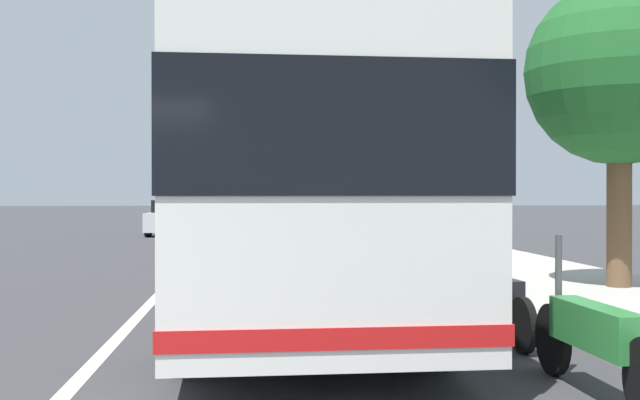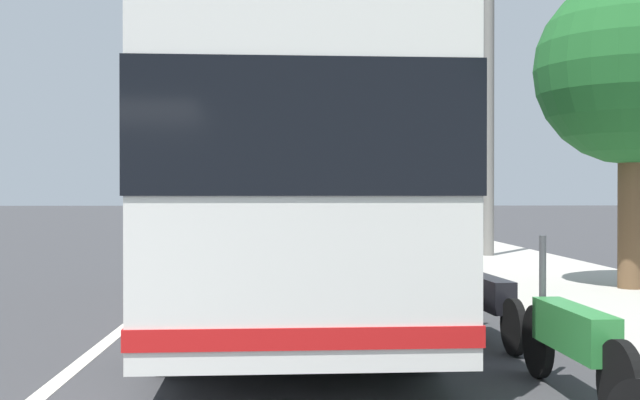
% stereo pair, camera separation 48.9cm
% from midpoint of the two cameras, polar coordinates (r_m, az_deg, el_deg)
% --- Properties ---
extents(sidewalk_curb, '(110.00, 3.60, 0.14)m').
position_cam_midpoint_polar(sidewalk_curb, '(13.59, 16.74, -6.19)').
color(sidewalk_curb, '#B2ADA3').
rests_on(sidewalk_curb, ground).
extents(lane_divider_line, '(110.00, 0.16, 0.01)m').
position_cam_midpoint_polar(lane_divider_line, '(12.77, -12.91, -6.91)').
color(lane_divider_line, silver).
rests_on(lane_divider_line, ground).
extents(coach_bus, '(10.29, 2.91, 3.19)m').
position_cam_midpoint_polar(coach_bus, '(10.67, -3.76, 1.30)').
color(coach_bus, silver).
rests_on(coach_bus, ground).
extents(motorcycle_by_tree, '(2.31, 0.27, 1.27)m').
position_cam_midpoint_polar(motorcycle_by_tree, '(6.67, 17.22, -9.53)').
color(motorcycle_by_tree, black).
rests_on(motorcycle_by_tree, ground).
extents(motorcycle_nearest_curb, '(2.19, 0.34, 1.24)m').
position_cam_midpoint_polar(motorcycle_nearest_curb, '(9.09, 10.84, -6.99)').
color(motorcycle_nearest_curb, black).
rests_on(motorcycle_nearest_curb, ground).
extents(motorcycle_far_end, '(2.11, 0.30, 1.29)m').
position_cam_midpoint_polar(motorcycle_far_end, '(11.67, 6.96, -5.20)').
color(motorcycle_far_end, black).
rests_on(motorcycle_far_end, ground).
extents(car_side_street, '(4.49, 1.98, 1.60)m').
position_cam_midpoint_polar(car_side_street, '(29.43, -3.52, -1.26)').
color(car_side_street, black).
rests_on(car_side_street, ground).
extents(car_ahead_same_lane, '(4.14, 1.91, 1.42)m').
position_cam_midpoint_polar(car_ahead_same_lane, '(52.75, -9.56, -0.62)').
color(car_ahead_same_lane, gray).
rests_on(car_ahead_same_lane, ground).
extents(car_oncoming, '(4.20, 2.08, 1.40)m').
position_cam_midpoint_polar(car_oncoming, '(32.17, -10.81, -1.32)').
color(car_oncoming, silver).
rests_on(car_oncoming, ground).
extents(car_behind_bus, '(4.26, 1.95, 1.52)m').
position_cam_midpoint_polar(car_behind_bus, '(35.56, -3.41, -1.04)').
color(car_behind_bus, black).
rests_on(car_behind_bus, ground).
extents(roadside_tree_mid_block, '(3.01, 3.01, 5.11)m').
position_cam_midpoint_polar(roadside_tree_mid_block, '(13.62, 19.88, 8.59)').
color(roadside_tree_mid_block, brown).
rests_on(roadside_tree_mid_block, ground).
extents(utility_pole, '(0.25, 0.25, 8.51)m').
position_cam_midpoint_polar(utility_pole, '(19.82, 10.15, 8.02)').
color(utility_pole, slate).
rests_on(utility_pole, ground).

